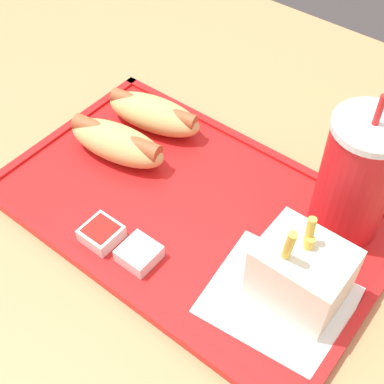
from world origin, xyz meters
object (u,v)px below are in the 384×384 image
soda_cup (356,178)px  hot_dog_near (118,141)px  hot_dog_far (154,113)px  fries_carton (301,273)px  sauce_cup_mayo (139,253)px  sauce_cup_ketchup (101,233)px

soda_cup → hot_dog_near: size_ratio=1.31×
hot_dog_far → fries_carton: 0.32m
hot_dog_far → hot_dog_near: same height
hot_dog_far → sauce_cup_mayo: bearing=-53.4°
hot_dog_far → hot_dog_near: size_ratio=1.00×
hot_dog_far → hot_dog_near: 0.07m
soda_cup → hot_dog_near: soda_cup is taller
soda_cup → fries_carton: 0.13m
hot_dog_far → sauce_cup_mayo: (0.14, -0.18, -0.01)m
hot_dog_near → sauce_cup_ketchup: size_ratio=3.57×
hot_dog_near → fries_carton: fries_carton is taller
hot_dog_far → hot_dog_near: bearing=-90.0°
hot_dog_near → sauce_cup_ketchup: bearing=-55.1°
hot_dog_far → fries_carton: size_ratio=1.19×
sauce_cup_ketchup → sauce_cup_mayo: bearing=6.6°
soda_cup → sauce_cup_ketchup: 0.30m
hot_dog_near → sauce_cup_ketchup: 0.14m
sauce_cup_mayo → soda_cup: bearing=50.3°
fries_carton → sauce_cup_ketchup: fries_carton is taller
soda_cup → sauce_cup_ketchup: soda_cup is taller
sauce_cup_ketchup → fries_carton: bearing=19.5°
soda_cup → hot_dog_far: size_ratio=1.30×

